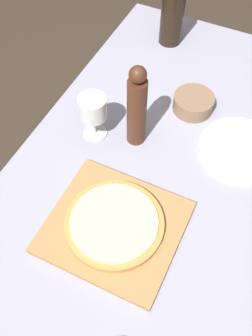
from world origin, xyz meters
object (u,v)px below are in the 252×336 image
(wine_bottle, at_px, (173,10))
(small_bowl, at_px, (193,103))
(pizza, at_px, (114,223))
(pepper_mill, at_px, (137,108))
(wine_glass, at_px, (93,109))

(wine_bottle, height_order, small_bowl, wine_bottle)
(wine_bottle, relative_size, small_bowl, 2.50)
(pizza, relative_size, wine_bottle, 0.79)
(pepper_mill, xyz_separation_m, wine_glass, (-0.13, -0.04, -0.03))
(pizza, bearing_deg, small_bowl, 85.95)
(small_bowl, bearing_deg, pepper_mill, -120.29)
(pizza, bearing_deg, wine_glass, 126.98)
(pizza, height_order, wine_glass, wine_glass)
(pizza, relative_size, pepper_mill, 0.93)
(pepper_mill, distance_m, wine_glass, 0.13)
(wine_glass, xyz_separation_m, small_bowl, (0.24, 0.24, -0.08))
(wine_glass, bearing_deg, pizza, -53.02)
(pizza, height_order, small_bowl, small_bowl)
(pepper_mill, xyz_separation_m, small_bowl, (0.12, 0.20, -0.11))
(pizza, xyz_separation_m, wine_bottle, (-0.17, 0.81, 0.10))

